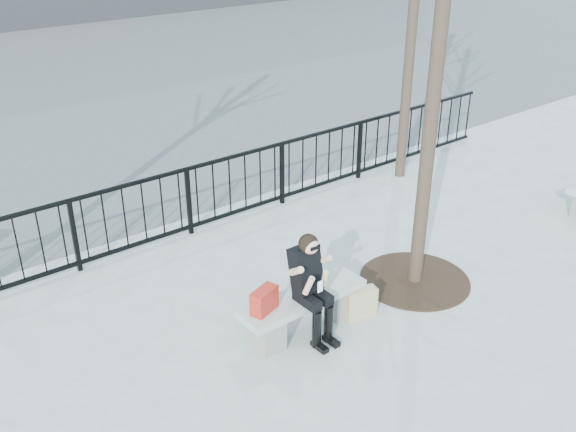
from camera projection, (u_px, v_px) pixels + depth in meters
ground at (303, 329)px, 7.81m from camera, size 120.00×120.00×0.00m
railing at (177, 205)px, 9.67m from camera, size 14.00×0.06×1.10m
tree_grate at (414, 280)px, 8.78m from camera, size 1.50×1.50×0.02m
bench_main at (303, 308)px, 7.67m from camera, size 1.65×0.46×0.49m
seated_woman at (312, 288)px, 7.40m from camera, size 0.50×0.64×1.34m
handbag at (264, 300)px, 7.23m from camera, size 0.38×0.26×0.29m
shopping_bag at (360, 304)px, 7.94m from camera, size 0.44×0.24×0.39m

